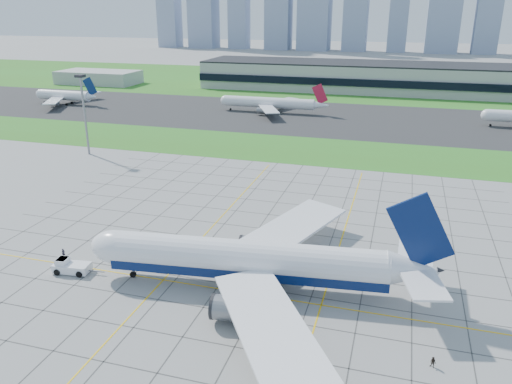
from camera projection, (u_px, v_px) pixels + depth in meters
ground at (221, 283)px, 86.87m from camera, size 1400.00×1400.00×0.00m
grass_median at (313, 151)px, 167.87m from camera, size 700.00×35.00×0.04m
asphalt_taxiway at (336, 118)px, 217.37m from camera, size 700.00×75.00×0.04m
grass_far at (360, 84)px, 316.39m from camera, size 700.00×145.00×0.04m
apron_markings at (242, 255)px, 96.73m from camera, size 120.00×130.00×0.03m
terminal at (429, 79)px, 280.42m from camera, size 260.00×43.00×15.80m
service_block at (99, 77)px, 317.05m from camera, size 50.00×25.00×8.00m
light_mast at (83, 105)px, 158.40m from camera, size 2.50×2.50×25.60m
airliner at (250, 260)px, 83.52m from camera, size 60.74×61.23×19.14m
pushback_tug at (70, 266)px, 89.97m from camera, size 9.54×3.93×2.62m
crew_near at (64, 253)px, 95.24m from camera, size 0.69×0.81×1.89m
crew_far at (433, 362)px, 66.05m from camera, size 0.98×0.91×1.61m
distant_jet_0 at (65, 95)px, 247.55m from camera, size 32.84×42.66×14.08m
distant_jet_1 at (270, 103)px, 228.16m from camera, size 48.08×42.66×14.08m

